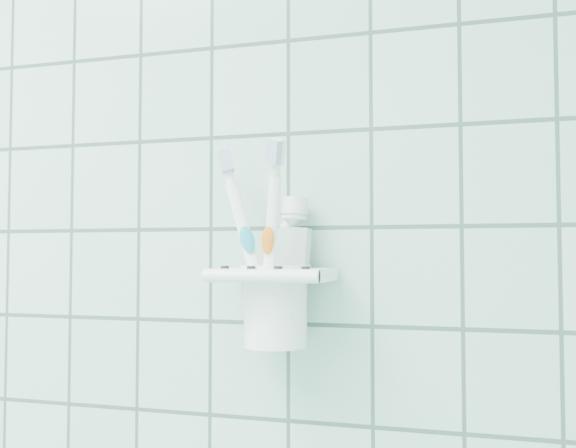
% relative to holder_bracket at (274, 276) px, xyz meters
% --- Properties ---
extents(holder_bracket, '(0.12, 0.10, 0.04)m').
position_rel_holder_bracket_xyz_m(holder_bracket, '(0.00, 0.00, 0.00)').
color(holder_bracket, white).
rests_on(holder_bracket, wall_back).
extents(cup, '(0.07, 0.07, 0.08)m').
position_rel_holder_bracket_xyz_m(cup, '(0.00, 0.00, -0.03)').
color(cup, white).
rests_on(cup, holder_bracket).
extents(toothbrush_pink, '(0.07, 0.03, 0.21)m').
position_rel_holder_bracket_xyz_m(toothbrush_pink, '(0.00, -0.01, 0.04)').
color(toothbrush_pink, white).
rests_on(toothbrush_pink, cup).
extents(toothbrush_blue, '(0.02, 0.07, 0.19)m').
position_rel_holder_bracket_xyz_m(toothbrush_blue, '(-0.01, 0.01, 0.03)').
color(toothbrush_blue, white).
rests_on(toothbrush_blue, cup).
extents(toothbrush_orange, '(0.04, 0.06, 0.21)m').
position_rel_holder_bracket_xyz_m(toothbrush_orange, '(-0.02, 0.01, 0.04)').
color(toothbrush_orange, white).
rests_on(toothbrush_orange, cup).
extents(toothpaste_tube, '(0.05, 0.04, 0.15)m').
position_rel_holder_bracket_xyz_m(toothpaste_tube, '(0.01, 0.02, 0.02)').
color(toothpaste_tube, silver).
rests_on(toothpaste_tube, cup).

